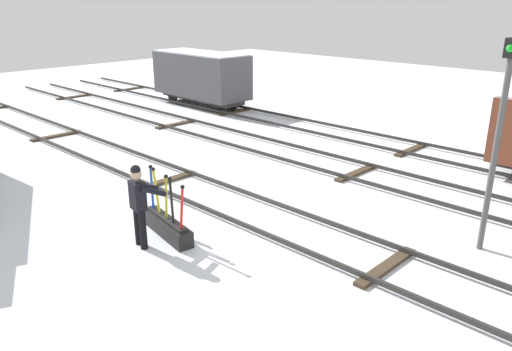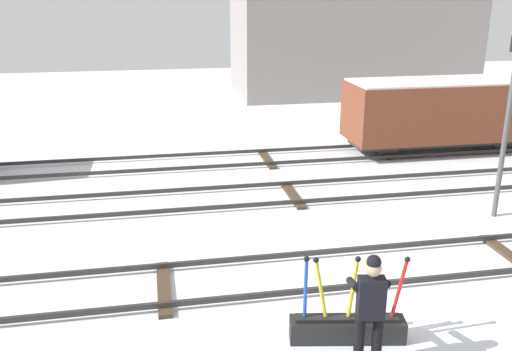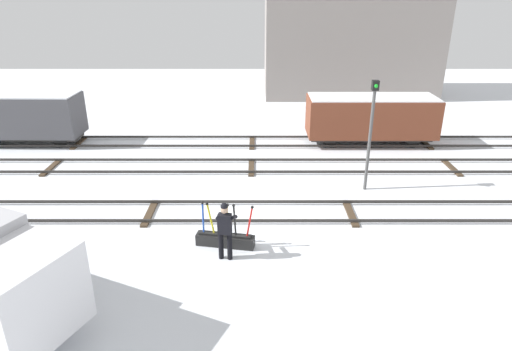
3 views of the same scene
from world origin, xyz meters
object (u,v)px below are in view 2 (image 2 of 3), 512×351
(signal_post, at_px, (509,111))
(rail_worker, at_px, (370,305))
(freight_car_far_end, at_px, (441,111))
(switch_lever_frame, at_px, (347,325))

(signal_post, bearing_deg, rail_worker, -136.83)
(freight_car_far_end, bearing_deg, signal_post, -104.37)
(rail_worker, relative_size, freight_car_far_end, 0.29)
(switch_lever_frame, bearing_deg, rail_worker, -75.01)
(switch_lever_frame, distance_m, rail_worker, 1.03)
(switch_lever_frame, distance_m, signal_post, 7.08)
(rail_worker, distance_m, freight_car_far_end, 12.33)
(rail_worker, distance_m, signal_post, 7.26)
(freight_car_far_end, bearing_deg, switch_lever_frame, -124.30)
(rail_worker, height_order, freight_car_far_end, freight_car_far_end)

